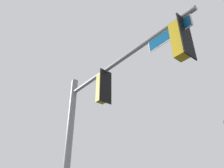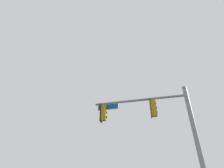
{
  "view_description": "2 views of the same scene",
  "coord_description": "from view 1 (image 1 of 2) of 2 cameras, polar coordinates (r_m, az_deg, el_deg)",
  "views": [
    {
      "loc": [
        0.89,
        -10.76,
        1.79
      ],
      "look_at": [
        -3.42,
        -8.34,
        4.62
      ],
      "focal_mm": 35.0,
      "sensor_mm": 36.0,
      "label": 1
    },
    {
      "loc": [
        -7.18,
        2.97,
        1.25
      ],
      "look_at": [
        -2.99,
        -6.34,
        7.24
      ],
      "focal_mm": 28.0,
      "sensor_mm": 36.0,
      "label": 2
    }
  ],
  "objects": [
    {
      "name": "signal_pole_near",
      "position": [
        7.74,
        -4.38,
        -8.67
      ],
      "size": [
        6.13,
        1.37,
        6.86
      ],
      "color": "gray",
      "rests_on": "ground_plane"
    }
  ]
}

